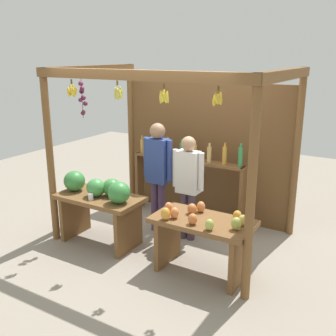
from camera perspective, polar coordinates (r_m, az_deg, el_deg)
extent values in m
plane|color=gray|center=(6.04, 0.95, -9.66)|extent=(12.00, 12.00, 0.00)
cylinder|color=brown|center=(5.77, -16.56, 1.40)|extent=(0.10, 0.10, 2.45)
cylinder|color=brown|center=(4.20, 11.82, -3.73)|extent=(0.10, 0.10, 2.45)
cylinder|color=brown|center=(7.18, -5.31, 4.80)|extent=(0.10, 0.10, 2.45)
cylinder|color=brown|center=(5.98, 17.94, 1.79)|extent=(0.10, 0.10, 2.45)
cube|color=brown|center=(4.63, -5.00, 13.14)|extent=(3.01, 0.12, 0.12)
cube|color=brown|center=(6.29, -10.88, 13.70)|extent=(0.12, 2.02, 0.12)
cube|color=brown|center=(4.89, 16.45, 12.72)|extent=(0.12, 2.02, 0.12)
cube|color=brown|center=(6.49, 5.31, 2.48)|extent=(2.91, 0.04, 2.21)
cylinder|color=brown|center=(4.20, 7.26, 11.26)|extent=(0.02, 0.02, 0.06)
ellipsoid|color=gold|center=(4.19, 7.53, 9.74)|extent=(0.04, 0.06, 0.13)
ellipsoid|color=gold|center=(4.22, 7.48, 9.99)|extent=(0.05, 0.05, 0.13)
ellipsoid|color=gold|center=(4.24, 7.34, 9.81)|extent=(0.06, 0.04, 0.13)
ellipsoid|color=gold|center=(4.24, 6.80, 9.56)|extent=(0.05, 0.07, 0.13)
ellipsoid|color=gold|center=(4.21, 6.63, 9.55)|extent=(0.05, 0.08, 0.13)
ellipsoid|color=gold|center=(4.18, 6.99, 9.83)|extent=(0.07, 0.04, 0.13)
ellipsoid|color=gold|center=(4.19, 7.33, 9.75)|extent=(0.07, 0.07, 0.13)
cylinder|color=brown|center=(4.99, -7.28, 12.02)|extent=(0.02, 0.02, 0.06)
ellipsoid|color=#D1CC4C|center=(4.98, -6.92, 10.43)|extent=(0.04, 0.08, 0.14)
ellipsoid|color=#D1CC4C|center=(5.01, -6.73, 10.58)|extent=(0.06, 0.05, 0.15)
ellipsoid|color=#D1CC4C|center=(5.02, -6.99, 10.78)|extent=(0.07, 0.04, 0.15)
ellipsoid|color=#D1CC4C|center=(5.04, -7.21, 10.59)|extent=(0.08, 0.06, 0.15)
ellipsoid|color=#D1CC4C|center=(5.03, -7.38, 10.53)|extent=(0.05, 0.07, 0.15)
ellipsoid|color=#D1CC4C|center=(5.01, -7.52, 10.53)|extent=(0.05, 0.08, 0.15)
ellipsoid|color=#D1CC4C|center=(5.00, -7.48, 10.60)|extent=(0.08, 0.07, 0.15)
ellipsoid|color=#D1CC4C|center=(4.98, -7.35, 10.44)|extent=(0.06, 0.05, 0.15)
ellipsoid|color=#D1CC4C|center=(4.97, -7.21, 10.61)|extent=(0.06, 0.06, 0.15)
cylinder|color=brown|center=(5.34, -13.68, 11.97)|extent=(0.02, 0.02, 0.06)
ellipsoid|color=gold|center=(5.34, -13.40, 10.51)|extent=(0.04, 0.06, 0.14)
ellipsoid|color=gold|center=(5.37, -13.14, 10.66)|extent=(0.08, 0.06, 0.15)
ellipsoid|color=gold|center=(5.37, -13.57, 10.83)|extent=(0.06, 0.05, 0.14)
ellipsoid|color=gold|center=(5.37, -13.77, 10.75)|extent=(0.04, 0.07, 0.14)
ellipsoid|color=gold|center=(5.35, -14.06, 10.53)|extent=(0.08, 0.07, 0.15)
ellipsoid|color=gold|center=(5.32, -13.69, 10.75)|extent=(0.06, 0.05, 0.14)
cylinder|color=brown|center=(4.50, -0.56, 11.71)|extent=(0.02, 0.02, 0.06)
ellipsoid|color=yellow|center=(4.49, -0.14, 10.04)|extent=(0.04, 0.08, 0.14)
ellipsoid|color=yellow|center=(4.52, -0.20, 10.21)|extent=(0.06, 0.05, 0.14)
ellipsoid|color=yellow|center=(4.55, -0.37, 10.26)|extent=(0.09, 0.05, 0.14)
ellipsoid|color=yellow|center=(4.53, -0.75, 10.40)|extent=(0.05, 0.07, 0.14)
ellipsoid|color=yellow|center=(4.51, -1.03, 10.03)|extent=(0.06, 0.08, 0.14)
ellipsoid|color=yellow|center=(4.48, -0.92, 10.21)|extent=(0.07, 0.04, 0.14)
ellipsoid|color=yellow|center=(4.48, -0.52, 10.07)|extent=(0.07, 0.06, 0.14)
cylinder|color=#4C422D|center=(5.67, -12.22, 9.79)|extent=(0.01, 0.01, 0.55)
sphere|color=#601E42|center=(5.65, -12.40, 11.74)|extent=(0.07, 0.07, 0.07)
sphere|color=#511938|center=(5.62, -12.23, 11.06)|extent=(0.06, 0.06, 0.06)
sphere|color=#47142D|center=(5.69, -12.28, 10.69)|extent=(0.07, 0.07, 0.07)
sphere|color=#511938|center=(5.66, -12.05, 9.83)|extent=(0.07, 0.07, 0.07)
sphere|color=#601E42|center=(5.66, -12.46, 9.50)|extent=(0.06, 0.06, 0.06)
sphere|color=#511938|center=(5.68, -11.77, 9.04)|extent=(0.07, 0.07, 0.07)
sphere|color=#511938|center=(5.68, -12.03, 7.84)|extent=(0.06, 0.06, 0.06)
sphere|color=#511938|center=(5.68, -12.11, 7.69)|extent=(0.06, 0.06, 0.06)
cube|color=brown|center=(5.66, -9.78, -4.23)|extent=(1.22, 0.64, 0.06)
cube|color=brown|center=(6.10, -13.16, -6.49)|extent=(0.06, 0.58, 0.65)
cube|color=brown|center=(5.51, -5.67, -8.65)|extent=(0.06, 0.58, 0.65)
ellipsoid|color=#429347|center=(5.59, -10.30, -2.79)|extent=(0.34, 0.34, 0.25)
ellipsoid|color=#38843D|center=(5.88, -13.27, -1.82)|extent=(0.41, 0.41, 0.29)
ellipsoid|color=#38843D|center=(5.29, -7.05, -3.52)|extent=(0.38, 0.38, 0.29)
ellipsoid|color=#38843D|center=(5.58, -8.08, -2.77)|extent=(0.34, 0.34, 0.25)
cylinder|color=white|center=(5.50, -11.02, -4.05)|extent=(0.07, 0.07, 0.09)
cube|color=brown|center=(4.83, 5.01, -7.67)|extent=(1.22, 0.64, 0.06)
cube|color=brown|center=(5.19, -0.03, -10.17)|extent=(0.06, 0.58, 0.65)
cube|color=brown|center=(4.82, 10.26, -12.65)|extent=(0.06, 0.58, 0.65)
ellipsoid|color=#CC7038|center=(4.66, 3.55, -7.31)|extent=(0.14, 0.14, 0.13)
ellipsoid|color=gold|center=(4.76, -0.36, -6.57)|extent=(0.16, 0.16, 0.15)
ellipsoid|color=#E07F47|center=(4.81, 0.95, -6.46)|extent=(0.12, 0.12, 0.14)
ellipsoid|color=#B79E47|center=(4.70, 10.71, -7.38)|extent=(0.16, 0.16, 0.13)
ellipsoid|color=#E07F47|center=(4.97, 0.07, -5.69)|extent=(0.12, 0.12, 0.14)
ellipsoid|color=#CC7038|center=(4.95, 3.46, -5.85)|extent=(0.17, 0.17, 0.13)
ellipsoid|color=#A8B24C|center=(4.57, 9.74, -7.86)|extent=(0.14, 0.14, 0.15)
ellipsoid|color=gold|center=(4.81, 9.90, -6.75)|extent=(0.14, 0.14, 0.13)
ellipsoid|color=#A8B24C|center=(4.53, 5.97, -8.09)|extent=(0.11, 0.11, 0.13)
ellipsoid|color=#E07F47|center=(5.01, 4.74, -5.56)|extent=(0.15, 0.15, 0.14)
cube|color=brown|center=(6.98, -4.08, -1.65)|extent=(0.05, 0.20, 1.00)
cube|color=brown|center=(6.15, 10.62, -4.39)|extent=(0.05, 0.20, 1.00)
cube|color=brown|center=(6.37, 2.85, 1.13)|extent=(1.89, 0.22, 0.04)
cylinder|color=gold|center=(6.78, -3.71, 3.19)|extent=(0.06, 0.06, 0.22)
cylinder|color=gold|center=(6.75, -3.73, 4.37)|extent=(0.03, 0.03, 0.06)
cylinder|color=#994C1E|center=(6.65, -2.03, 3.19)|extent=(0.07, 0.07, 0.28)
cylinder|color=#994C1E|center=(6.61, -2.05, 4.62)|extent=(0.03, 0.03, 0.06)
cylinder|color=#D8B266|center=(6.51, -0.01, 2.80)|extent=(0.06, 0.06, 0.25)
cylinder|color=#D8B266|center=(6.47, -0.01, 4.15)|extent=(0.03, 0.03, 0.06)
cylinder|color=#338C4C|center=(6.39, 1.94, 2.52)|extent=(0.07, 0.07, 0.25)
cylinder|color=#338C4C|center=(6.35, 1.96, 3.88)|extent=(0.03, 0.03, 0.06)
cylinder|color=gold|center=(6.28, 3.82, 2.22)|extent=(0.08, 0.08, 0.24)
cylinder|color=gold|center=(6.25, 3.85, 3.56)|extent=(0.03, 0.03, 0.06)
cylinder|color=#D8B266|center=(6.17, 5.93, 1.94)|extent=(0.07, 0.07, 0.24)
cylinder|color=#D8B266|center=(6.14, 5.98, 3.31)|extent=(0.03, 0.03, 0.06)
cylinder|color=gold|center=(6.07, 8.12, 1.76)|extent=(0.07, 0.07, 0.27)
cylinder|color=gold|center=(6.03, 8.18, 3.30)|extent=(0.03, 0.03, 0.06)
cylinder|color=#338C4C|center=(5.98, 10.34, 1.55)|extent=(0.07, 0.07, 0.30)
cylinder|color=#338C4C|center=(5.94, 10.43, 3.22)|extent=(0.03, 0.03, 0.06)
cylinder|color=#46314F|center=(6.08, -1.92, -5.46)|extent=(0.11, 0.11, 0.78)
cylinder|color=#46314F|center=(6.02, -0.95, -5.68)|extent=(0.11, 0.11, 0.78)
cube|color=#2D428C|center=(5.82, -1.49, 1.05)|extent=(0.32, 0.19, 0.66)
cylinder|color=#2D428C|center=(5.92, -3.13, 1.61)|extent=(0.08, 0.08, 0.59)
cylinder|color=#2D428C|center=(5.71, 0.21, 1.10)|extent=(0.08, 0.08, 0.59)
sphere|color=#997051|center=(5.72, -1.52, 5.34)|extent=(0.23, 0.23, 0.23)
cylinder|color=#433443|center=(5.84, 2.29, -6.73)|extent=(0.11, 0.11, 0.72)
cylinder|color=#433443|center=(5.79, 3.34, -6.96)|extent=(0.11, 0.11, 0.72)
cube|color=white|center=(5.59, 2.90, -0.58)|extent=(0.32, 0.19, 0.61)
cylinder|color=white|center=(5.67, 1.12, 0.01)|extent=(0.08, 0.08, 0.55)
cylinder|color=white|center=(5.49, 4.75, -0.59)|extent=(0.08, 0.08, 0.55)
sphere|color=tan|center=(5.49, 2.96, 3.49)|extent=(0.21, 0.21, 0.21)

